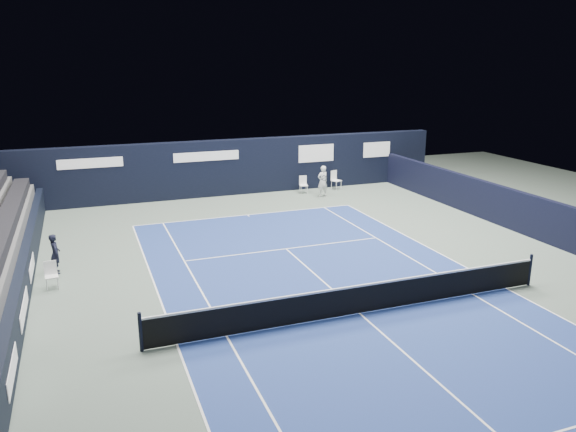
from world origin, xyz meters
The scene contains 12 objects.
ground centered at (0.00, 2.00, 0.00)m, with size 48.00×48.00×0.00m, color #526157.
court_surface centered at (0.00, 0.00, 0.00)m, with size 10.97×23.77×0.01m, color navy.
enclosure_wall_right centered at (10.50, 6.00, 0.90)m, with size 0.30×22.00×1.80m, color black.
folding_chair_back_a centered at (4.38, 15.43, 0.65)m, with size 0.50×0.52×0.98m.
folding_chair_back_b centered at (6.51, 15.67, 0.62)m, with size 0.62×0.61×1.09m.
line_judge_chair centered at (-8.72, 5.39, 0.53)m, with size 0.45×0.43×0.92m.
line_judge centered at (-8.60, 6.82, 0.72)m, with size 0.53×0.35×1.45m, color black.
court_markings centered at (0.00, 0.00, 0.01)m, with size 11.03×23.83×0.00m.
tennis_net centered at (0.00, 0.00, 0.51)m, with size 12.90×0.10×1.10m.
back_sponsor_wall centered at (0.01, 16.50, 1.55)m, with size 26.00×0.63×3.10m.
side_barrier_left centered at (-9.50, 5.97, 0.60)m, with size 0.33×22.00×1.20m.
tennis_player centered at (5.05, 14.20, 0.87)m, with size 0.70×0.88×1.73m.
Camera 1 is at (-7.43, -13.72, 7.37)m, focal length 35.00 mm.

